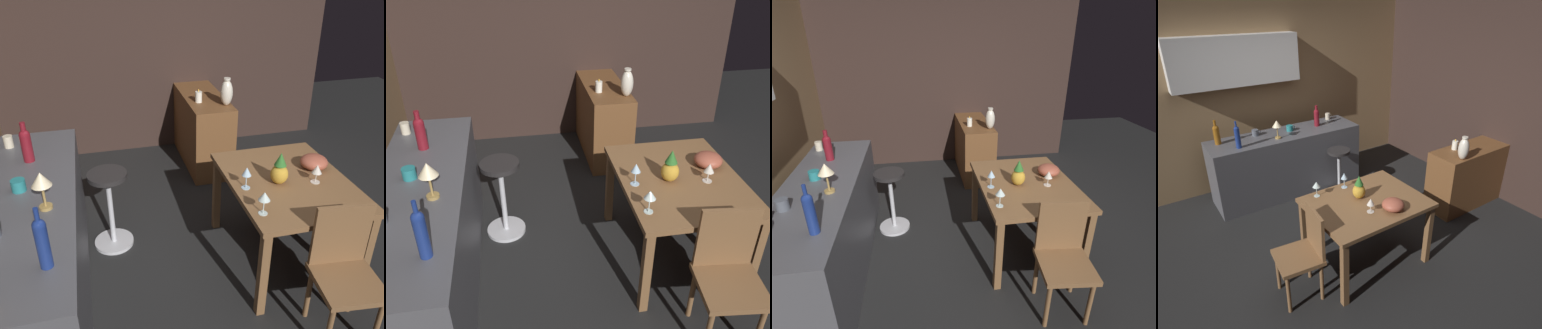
# 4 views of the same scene
# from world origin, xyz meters

# --- Properties ---
(ground_plane) EXTENTS (9.00, 9.00, 0.00)m
(ground_plane) POSITION_xyz_m (0.00, 0.00, 0.00)
(ground_plane) COLOR black
(wall_side_right) EXTENTS (0.10, 4.40, 2.60)m
(wall_side_right) POSITION_xyz_m (2.55, 0.30, 1.30)
(wall_side_right) COLOR #33231E
(wall_side_right) RESTS_ON ground_plane
(dining_table) EXTENTS (1.14, 0.89, 0.74)m
(dining_table) POSITION_xyz_m (0.14, -0.38, 0.65)
(dining_table) COLOR brown
(dining_table) RESTS_ON ground_plane
(kitchen_counter) EXTENTS (2.10, 0.60, 0.90)m
(kitchen_counter) POSITION_xyz_m (0.11, 1.47, 0.45)
(kitchen_counter) COLOR #4C4C51
(kitchen_counter) RESTS_ON ground_plane
(sideboard_cabinet) EXTENTS (1.10, 0.44, 0.82)m
(sideboard_cabinet) POSITION_xyz_m (1.96, -0.21, 0.41)
(sideboard_cabinet) COLOR brown
(sideboard_cabinet) RESTS_ON ground_plane
(chair_near_window) EXTENTS (0.44, 0.44, 0.90)m
(chair_near_window) POSITION_xyz_m (-0.60, -0.44, 0.49)
(chair_near_window) COLOR brown
(chair_near_window) RESTS_ON ground_plane
(bar_stool) EXTENTS (0.34, 0.34, 0.70)m
(bar_stool) POSITION_xyz_m (0.65, 0.95, 0.37)
(bar_stool) COLOR #262323
(bar_stool) RESTS_ON ground_plane
(wine_glass_left) EXTENTS (0.08, 0.08, 0.17)m
(wine_glass_left) POSITION_xyz_m (-0.22, -0.02, 0.87)
(wine_glass_left) COLOR silver
(wine_glass_left) RESTS_ON dining_table
(wine_glass_right) EXTENTS (0.07, 0.07, 0.15)m
(wine_glass_right) POSITION_xyz_m (0.06, -0.56, 0.85)
(wine_glass_right) COLOR silver
(wine_glass_right) RESTS_ON dining_table
(wine_glass_center) EXTENTS (0.07, 0.07, 0.17)m
(wine_glass_center) POSITION_xyz_m (0.11, -0.02, 0.87)
(wine_glass_center) COLOR silver
(wine_glass_center) RESTS_ON dining_table
(pineapple_centerpiece) EXTENTS (0.13, 0.13, 0.25)m
(pineapple_centerpiece) POSITION_xyz_m (0.12, -0.28, 0.85)
(pineapple_centerpiece) COLOR gold
(pineapple_centerpiece) RESTS_ON dining_table
(fruit_bowl) EXTENTS (0.22, 0.22, 0.11)m
(fruit_bowl) POSITION_xyz_m (0.26, -0.65, 0.80)
(fruit_bowl) COLOR #9E4C38
(fruit_bowl) RESTS_ON dining_table
(wine_bottle_cobalt) EXTENTS (0.07, 0.07, 0.35)m
(wine_bottle_cobalt) POSITION_xyz_m (-0.59, 1.31, 1.06)
(wine_bottle_cobalt) COLOR navy
(wine_bottle_cobalt) RESTS_ON kitchen_counter
(wine_bottle_ruby) EXTENTS (0.08, 0.08, 0.31)m
(wine_bottle_ruby) POSITION_xyz_m (0.62, 1.50, 1.04)
(wine_bottle_ruby) COLOR maroon
(wine_bottle_ruby) RESTS_ON kitchen_counter
(cup_cream) EXTENTS (0.11, 0.07, 0.10)m
(cup_cream) POSITION_xyz_m (0.91, 1.67, 0.95)
(cup_cream) COLOR beige
(cup_cream) RESTS_ON kitchen_counter
(cup_teal) EXTENTS (0.13, 0.09, 0.08)m
(cup_teal) POSITION_xyz_m (0.20, 1.52, 0.94)
(cup_teal) COLOR teal
(cup_teal) RESTS_ON kitchen_counter
(counter_lamp) EXTENTS (0.12, 0.12, 0.25)m
(counter_lamp) POSITION_xyz_m (-0.05, 1.34, 1.08)
(counter_lamp) COLOR #A58447
(counter_lamp) RESTS_ON kitchen_counter
(pillar_candle_tall) EXTENTS (0.07, 0.07, 0.14)m
(pillar_candle_tall) POSITION_xyz_m (1.76, -0.11, 0.88)
(pillar_candle_tall) COLOR white
(pillar_candle_tall) RESTS_ON sideboard_cabinet
(vase_ceramic_ivory) EXTENTS (0.13, 0.13, 0.29)m
(vase_ceramic_ivory) POSITION_xyz_m (1.60, -0.36, 0.96)
(vase_ceramic_ivory) COLOR beige
(vase_ceramic_ivory) RESTS_ON sideboard_cabinet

